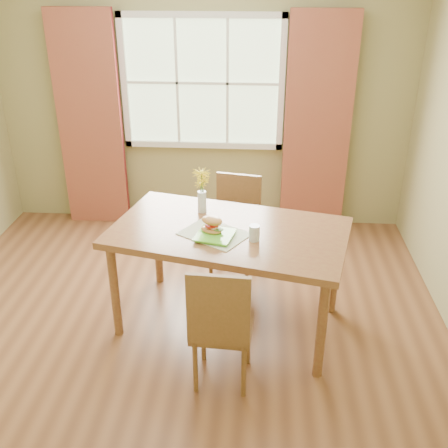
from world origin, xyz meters
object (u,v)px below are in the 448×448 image
chair_near (221,323)px  croissant_sandwich (212,225)px  chair_far (236,224)px  flower_vase (202,186)px  water_glass (254,233)px  dining_table (229,240)px

chair_near → croissant_sandwich: 0.73m
chair_far → flower_vase: size_ratio=2.71×
chair_near → chair_far: size_ratio=0.99×
croissant_sandwich → chair_near: bearing=-52.7°
chair_near → croissant_sandwich: size_ratio=4.76×
croissant_sandwich → flower_vase: 0.42m
chair_far → croissant_sandwich: size_ratio=4.78×
chair_near → water_glass: bearing=74.3°
croissant_sandwich → water_glass: bearing=15.8°
dining_table → chair_far: size_ratio=1.98×
croissant_sandwich → flower_vase: bearing=133.4°
chair_near → chair_far: (0.02, 1.40, 0.00)m
chair_far → water_glass: bearing=-68.1°
dining_table → croissant_sandwich: croissant_sandwich is taller
chair_near → flower_vase: 1.14m
dining_table → chair_far: chair_far is taller
croissant_sandwich → flower_vase: size_ratio=0.57×
croissant_sandwich → water_glass: 0.31m
dining_table → flower_vase: flower_vase is taller
water_glass → flower_vase: bearing=133.2°
dining_table → croissant_sandwich: bearing=-128.7°
dining_table → chair_far: 0.74m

